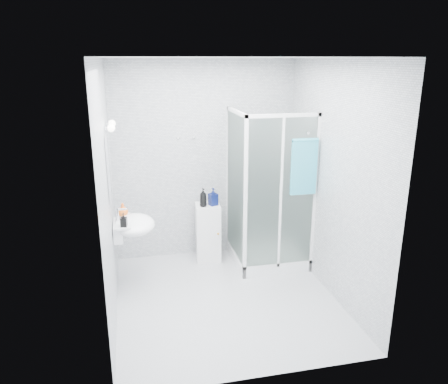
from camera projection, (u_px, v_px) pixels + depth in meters
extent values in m
cube|color=silver|center=(227.00, 188.00, 4.54)|extent=(2.40, 2.60, 2.60)
cube|color=silver|center=(226.00, 298.00, 4.91)|extent=(2.40, 2.60, 0.01)
cube|color=white|center=(227.00, 58.00, 4.16)|extent=(2.40, 2.60, 0.01)
cube|color=white|center=(267.00, 256.00, 5.85)|extent=(0.90, 0.90, 0.12)
cube|color=white|center=(237.00, 112.00, 5.20)|extent=(0.04, 0.90, 0.04)
cube|color=white|center=(284.00, 116.00, 4.88)|extent=(0.90, 0.04, 0.04)
cube|color=white|center=(245.00, 201.00, 5.08)|extent=(0.04, 0.04, 2.00)
cube|color=white|center=(236.00, 188.00, 5.47)|extent=(0.02, 0.82, 1.84)
cube|color=white|center=(281.00, 196.00, 5.15)|extent=(0.82, 0.02, 1.84)
cube|color=white|center=(280.00, 196.00, 5.16)|extent=(0.03, 0.04, 1.84)
cylinder|color=silver|center=(261.00, 156.00, 5.83)|extent=(0.02, 0.02, 1.00)
cylinder|color=silver|center=(262.00, 121.00, 5.67)|extent=(0.09, 0.05, 0.09)
cylinder|color=silver|center=(263.00, 176.00, 5.96)|extent=(0.12, 0.04, 0.12)
cylinder|color=silver|center=(307.00, 133.00, 4.96)|extent=(0.03, 0.05, 0.03)
cube|color=white|center=(118.00, 230.00, 4.88)|extent=(0.10, 0.40, 0.18)
ellipsoid|color=white|center=(134.00, 225.00, 4.90)|extent=(0.46, 0.56, 0.20)
cube|color=white|center=(123.00, 221.00, 4.87)|extent=(0.16, 0.50, 0.02)
cylinder|color=silver|center=(117.00, 215.00, 4.83)|extent=(0.04, 0.04, 0.16)
cylinder|color=silver|center=(121.00, 209.00, 4.82)|extent=(0.12, 0.02, 0.02)
cube|color=white|center=(109.00, 165.00, 4.65)|extent=(0.02, 0.60, 0.70)
cylinder|color=silver|center=(107.00, 128.00, 4.39)|extent=(0.05, 0.04, 0.04)
sphere|color=white|center=(111.00, 128.00, 4.39)|extent=(0.08, 0.08, 0.08)
cylinder|color=silver|center=(108.00, 124.00, 4.68)|extent=(0.05, 0.04, 0.04)
sphere|color=white|center=(112.00, 124.00, 4.69)|extent=(0.08, 0.08, 0.08)
cylinder|color=silver|center=(178.00, 138.00, 5.56)|extent=(0.02, 0.04, 0.02)
sphere|color=silver|center=(178.00, 139.00, 5.53)|extent=(0.03, 0.03, 0.03)
cylinder|color=silver|center=(193.00, 138.00, 5.60)|extent=(0.02, 0.04, 0.02)
sphere|color=silver|center=(194.00, 138.00, 5.57)|extent=(0.03, 0.03, 0.03)
cube|color=white|center=(208.00, 232.00, 5.79)|extent=(0.34, 0.34, 0.77)
cube|color=white|center=(210.00, 237.00, 5.64)|extent=(0.28, 0.03, 0.65)
sphere|color=#B67A19|center=(218.00, 234.00, 5.64)|extent=(0.03, 0.03, 0.03)
cube|color=#31A2BC|center=(304.00, 168.00, 5.06)|extent=(0.31, 0.04, 0.64)
cylinder|color=#31A2BC|center=(305.00, 140.00, 4.97)|extent=(0.31, 0.05, 0.05)
imported|color=black|center=(203.00, 197.00, 5.58)|extent=(0.11, 0.11, 0.24)
imported|color=#0C164D|center=(213.00, 197.00, 5.64)|extent=(0.13, 0.13, 0.23)
imported|color=orange|center=(123.00, 210.00, 4.98)|extent=(0.15, 0.15, 0.15)
imported|color=black|center=(124.00, 220.00, 4.66)|extent=(0.08, 0.08, 0.15)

